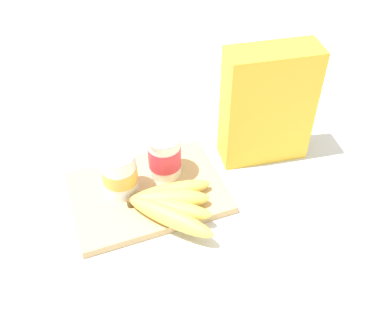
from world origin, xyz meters
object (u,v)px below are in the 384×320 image
at_px(cereal_box, 267,106).
at_px(yogurt_cup_back, 164,155).
at_px(yogurt_cup_front, 120,173).
at_px(banana_bunch, 170,204).
at_px(cutting_board, 148,193).

relative_size(cereal_box, yogurt_cup_back, 2.64).
xyz_separation_m(yogurt_cup_front, banana_bunch, (0.07, -0.09, -0.03)).
distance_m(cutting_board, yogurt_cup_back, 0.08).
bearing_deg(cutting_board, cereal_box, 7.18).
height_order(yogurt_cup_front, yogurt_cup_back, same).
distance_m(yogurt_cup_front, banana_bunch, 0.12).
xyz_separation_m(cutting_board, cereal_box, (0.28, 0.03, 0.12)).
bearing_deg(yogurt_cup_front, yogurt_cup_back, 10.55).
distance_m(cutting_board, yogurt_cup_front, 0.08).
relative_size(cereal_box, yogurt_cup_front, 2.66).
bearing_deg(cereal_box, yogurt_cup_front, -168.86).
distance_m(cereal_box, banana_bunch, 0.29).
height_order(cutting_board, yogurt_cup_front, yogurt_cup_front).
distance_m(cutting_board, banana_bunch, 0.08).
relative_size(cutting_board, banana_bunch, 1.74).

